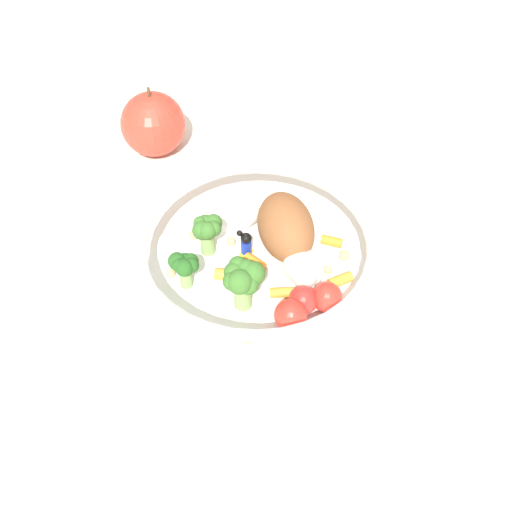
{
  "coord_description": "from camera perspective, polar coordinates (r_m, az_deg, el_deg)",
  "views": [
    {
      "loc": [
        -0.2,
        0.43,
        0.54
      ],
      "look_at": [
        -0.02,
        -0.01,
        0.03
      ],
      "focal_mm": 46.55,
      "sensor_mm": 36.0,
      "label": 1
    }
  ],
  "objects": [
    {
      "name": "ground_plane",
      "position": [
        0.72,
        -1.62,
        -1.75
      ],
      "size": [
        2.4,
        2.4,
        0.0
      ],
      "primitive_type": "plane",
      "color": "silver"
    },
    {
      "name": "food_container",
      "position": [
        0.7,
        0.58,
        0.29
      ],
      "size": [
        0.25,
        0.25,
        0.07
      ],
      "color": "white",
      "rests_on": "ground_plane"
    },
    {
      "name": "loose_apple",
      "position": [
        0.87,
        -8.84,
        11.13
      ],
      "size": [
        0.08,
        0.08,
        0.09
      ],
      "color": "#BC3828",
      "rests_on": "ground_plane"
    }
  ]
}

